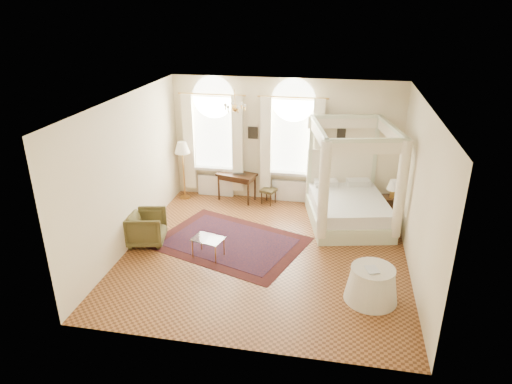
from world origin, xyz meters
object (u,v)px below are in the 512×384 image
side_table (372,284)px  floor_lamp (182,150)px  stool (269,191)px  nightstand (387,209)px  coffee_table (208,240)px  armchair (146,228)px  canopy_bed (349,203)px  writing_desk (237,177)px

side_table → floor_lamp: bearing=141.9°
stool → side_table: 4.64m
nightstand → coffee_table: (-3.86, -2.53, 0.08)m
nightstand → stool: size_ratio=1.37×
nightstand → armchair: 5.83m
nightstand → coffee_table: 4.62m
canopy_bed → nightstand: size_ratio=4.11×
writing_desk → coffee_table: 3.09m
coffee_table → floor_lamp: bearing=117.6°
writing_desk → side_table: writing_desk is taller
stool → coffee_table: (-0.81, -2.99, 0.05)m
stool → side_table: bearing=-56.9°
nightstand → stool: 3.09m
nightstand → coffee_table: nightstand is taller
nightstand → coffee_table: bearing=-146.8°
canopy_bed → floor_lamp: bearing=170.0°
writing_desk → floor_lamp: floor_lamp is taller
armchair → side_table: size_ratio=0.85×
nightstand → coffee_table: size_ratio=0.86×
coffee_table → nightstand: bearing=33.2°
stool → canopy_bed: bearing=-21.7°
floor_lamp → nightstand: bearing=-4.3°
nightstand → armchair: (-5.40, -2.18, 0.06)m
stool → floor_lamp: floor_lamp is taller
floor_lamp → writing_desk: bearing=5.4°
nightstand → stool: nightstand is taller
floor_lamp → stool: bearing=1.3°
canopy_bed → writing_desk: canopy_bed is taller
canopy_bed → armchair: (-4.45, -1.80, -0.19)m
canopy_bed → stool: bearing=158.3°
floor_lamp → side_table: (4.88, -3.83, -1.05)m
stool → floor_lamp: bearing=-178.7°
nightstand → side_table: bearing=-98.6°
nightstand → side_table: (-0.52, -3.43, 0.01)m
nightstand → stool: bearing=171.4°
canopy_bed → armchair: 4.81m
stool → armchair: size_ratio=0.56×
side_table → coffee_table: bearing=165.0°
nightstand → floor_lamp: (-5.40, 0.41, 1.06)m
side_table → nightstand: bearing=81.4°
armchair → canopy_bed: bearing=-80.1°
writing_desk → side_table: bearing=-49.2°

